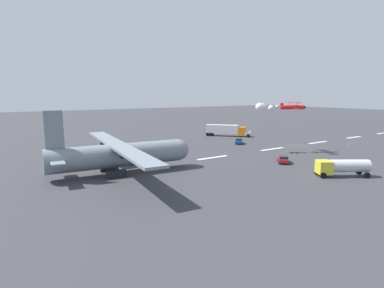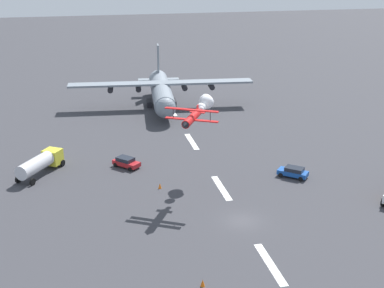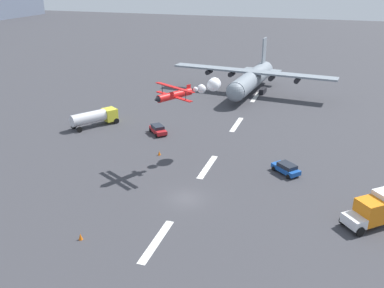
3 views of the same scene
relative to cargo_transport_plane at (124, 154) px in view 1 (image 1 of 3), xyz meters
The scene contains 15 objects.
ground_plane 49.60m from the cargo_transport_plane, behind, with size 440.00×440.00×0.00m, color #38383D.
runway_stripe_1 97.23m from the cargo_transport_plane, behind, with size 8.00×0.90×0.01m, color white.
runway_stripe_2 78.17m from the cargo_transport_plane, behind, with size 8.00×0.90×0.01m, color white.
runway_stripe_3 59.12m from the cargo_transport_plane, behind, with size 8.00×0.90×0.01m, color white.
runway_stripe_4 40.10m from the cargo_transport_plane, behind, with size 8.00×0.90×0.01m, color white.
runway_stripe_5 21.19m from the cargo_transport_plane, behind, with size 8.00×0.90×0.01m, color white.
runway_stripe_6 4.21m from the cargo_transport_plane, 136.03° to the right, with size 8.00×0.90×0.01m, color white.
cargo_transport_plane is the anchor object (origin of this frame).
stunt_biplane_red 37.56m from the cargo_transport_plane, behind, with size 11.52×7.80×2.08m.
semi_truck_orange 52.80m from the cargo_transport_plane, 149.81° to the right, with size 11.69×12.72×3.70m.
fuel_tanker_truck 37.36m from the cargo_transport_plane, 142.80° to the left, with size 8.54×6.79×2.90m.
followme_car_yellow 40.64m from the cargo_transport_plane, 161.79° to the right, with size 4.11×4.37×1.52m.
airport_staff_sedan 31.55m from the cargo_transport_plane, 160.95° to the left, with size 4.24×4.18×1.52m.
traffic_cone_near 61.59m from the cargo_transport_plane, behind, with size 0.44×0.44×0.75m, color orange.
traffic_cone_far 38.91m from the cargo_transport_plane, behind, with size 0.44×0.44×0.75m, color orange.
Camera 1 is at (68.36, 51.78, 13.79)m, focal length 28.39 mm.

